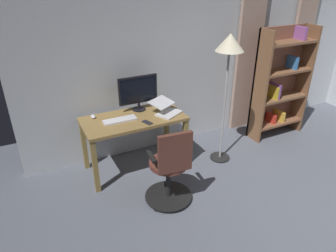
% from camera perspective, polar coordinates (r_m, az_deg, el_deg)
% --- Properties ---
extents(back_room_partition, '(5.82, 0.10, 2.84)m').
position_cam_1_polar(back_room_partition, '(4.86, 8.36, 14.27)').
color(back_room_partition, silver).
rests_on(back_room_partition, ground).
extents(curtain_left_panel, '(0.40, 0.06, 2.45)m').
position_cam_1_polar(curtain_left_panel, '(5.97, 23.15, 12.88)').
color(curtain_left_panel, tan).
rests_on(curtain_left_panel, ground).
extents(curtain_right_panel, '(0.45, 0.06, 2.45)m').
position_cam_1_polar(curtain_right_panel, '(5.18, 14.55, 12.26)').
color(curtain_right_panel, tan).
rests_on(curtain_right_panel, ground).
extents(desk, '(1.31, 0.65, 0.76)m').
position_cam_1_polar(desk, '(4.06, -6.31, 0.16)').
color(desk, olive).
rests_on(desk, ground).
extents(office_chair, '(0.56, 0.56, 0.99)m').
position_cam_1_polar(office_chair, '(3.51, 0.43, -8.10)').
color(office_chair, black).
rests_on(office_chair, ground).
extents(computer_monitor, '(0.54, 0.18, 0.47)m').
position_cam_1_polar(computer_monitor, '(4.14, -5.53, 6.44)').
color(computer_monitor, black).
rests_on(computer_monitor, desk).
extents(computer_keyboard, '(0.42, 0.14, 0.02)m').
position_cam_1_polar(computer_keyboard, '(3.94, -8.86, 1.08)').
color(computer_keyboard, silver).
rests_on(computer_keyboard, desk).
extents(laptop, '(0.45, 0.46, 0.17)m').
position_cam_1_polar(laptop, '(4.09, -0.34, 3.10)').
color(laptop, silver).
rests_on(laptop, desk).
extents(computer_mouse, '(0.06, 0.10, 0.04)m').
position_cam_1_polar(computer_mouse, '(4.09, -13.62, 1.72)').
color(computer_mouse, silver).
rests_on(computer_mouse, desk).
extents(cell_phone_face_up, '(0.11, 0.16, 0.01)m').
position_cam_1_polar(cell_phone_face_up, '(3.86, -3.83, 0.66)').
color(cell_phone_face_up, '#232328').
rests_on(cell_phone_face_up, desk).
extents(mug_tea, '(0.13, 0.09, 0.09)m').
position_cam_1_polar(mug_tea, '(4.38, -0.90, 4.62)').
color(mug_tea, '#3D9951').
rests_on(mug_tea, desk).
extents(bookshelf, '(0.92, 0.30, 1.73)m').
position_cam_1_polar(bookshelf, '(5.20, 19.81, 7.41)').
color(bookshelf, brown).
rests_on(bookshelf, ground).
extents(floor_lamp, '(0.36, 0.36, 1.78)m').
position_cam_1_polar(floor_lamp, '(4.00, 11.19, 12.91)').
color(floor_lamp, black).
rests_on(floor_lamp, ground).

